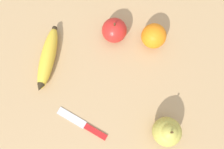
# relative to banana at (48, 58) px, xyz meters

# --- Properties ---
(ground_plane) EXTENTS (3.00, 3.00, 0.00)m
(ground_plane) POSITION_rel_banana_xyz_m (-0.10, 0.13, -0.02)
(ground_plane) COLOR tan
(banana) EXTENTS (0.07, 0.21, 0.04)m
(banana) POSITION_rel_banana_xyz_m (0.00, 0.00, 0.00)
(banana) COLOR gold
(banana) RESTS_ON ground_plane
(orange) EXTENTS (0.07, 0.07, 0.07)m
(orange) POSITION_rel_banana_xyz_m (-0.31, -0.07, 0.02)
(orange) COLOR orange
(orange) RESTS_ON ground_plane
(pear) EXTENTS (0.08, 0.08, 0.10)m
(pear) POSITION_rel_banana_xyz_m (-0.35, 0.20, 0.02)
(pear) COLOR #B7AD47
(pear) RESTS_ON ground_plane
(apple) EXTENTS (0.08, 0.08, 0.08)m
(apple) POSITION_rel_banana_xyz_m (-0.20, -0.09, 0.01)
(apple) COLOR red
(apple) RESTS_ON ground_plane
(paring_knife) EXTENTS (0.15, 0.09, 0.01)m
(paring_knife) POSITION_rel_banana_xyz_m (-0.12, 0.19, -0.02)
(paring_knife) COLOR silver
(paring_knife) RESTS_ON ground_plane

